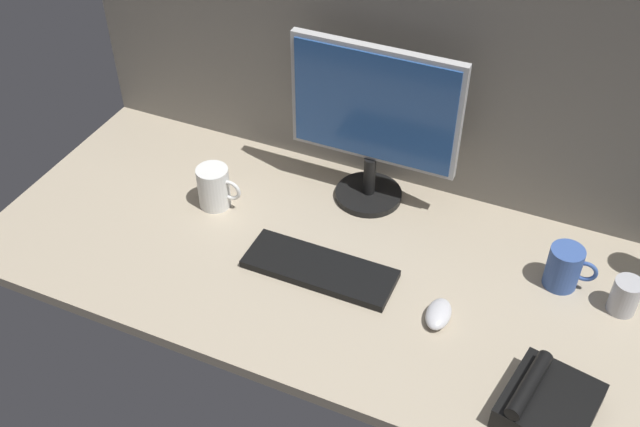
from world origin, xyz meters
The scene contains 9 objects.
ground_plane centered at (0.00, 0.00, -1.50)cm, with size 180.00×80.00×3.00cm, color tan.
cubicle_wall_back centered at (0.00, 37.50, 33.02)cm, with size 180.00×5.00×66.03cm.
monitor centered at (-3.00, 25.14, 24.91)cm, with size 44.34×18.00×44.74cm.
keyboard centered at (-3.60, -6.88, 1.00)cm, with size 37.00×13.00×2.00cm, color black.
mouse centered at (27.07, -9.80, 1.70)cm, with size 5.60×9.60×3.40cm, color silver.
mug_ceramic_blue centered at (50.43, 12.59, 5.50)cm, with size 11.72×8.01×10.95cm.
mug_ceramic_white centered at (-39.24, 5.15, 5.83)cm, with size 12.34×8.48×11.62cm.
mug_steel centered at (64.59, 9.99, 4.45)cm, with size 6.47×6.47×8.89cm.
desk_phone centered at (54.04, -25.16, 3.19)cm, with size 20.29×21.87×8.80cm.
Camera 1 is at (47.71, -122.84, 128.66)cm, focal length 41.71 mm.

